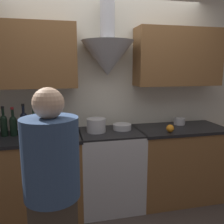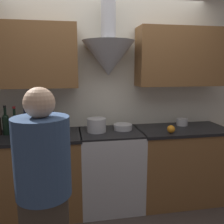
{
  "view_description": "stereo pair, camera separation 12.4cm",
  "coord_description": "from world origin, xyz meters",
  "px_view_note": "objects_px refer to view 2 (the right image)",
  "views": [
    {
      "loc": [
        -0.58,
        -2.27,
        1.67
      ],
      "look_at": [
        0.0,
        0.26,
        1.19
      ],
      "focal_mm": 38.0,
      "sensor_mm": 36.0,
      "label": 1
    },
    {
      "loc": [
        -0.46,
        -2.29,
        1.67
      ],
      "look_at": [
        0.0,
        0.26,
        1.19
      ],
      "focal_mm": 38.0,
      "sensor_mm": 36.0,
      "label": 2
    }
  ],
  "objects_px": {
    "wine_bottle_6": "(26,121)",
    "wine_bottle_4": "(6,123)",
    "saucepan": "(182,122)",
    "wine_bottle_8": "(44,120)",
    "wine_bottle_5": "(15,123)",
    "mixing_bowl": "(123,127)",
    "wine_bottle_9": "(52,120)",
    "wine_bottle_7": "(35,122)",
    "stock_pot": "(97,125)",
    "orange_fruit": "(171,129)",
    "person_foreground_left": "(45,198)",
    "stove_range": "(111,169)"
  },
  "relations": [
    {
      "from": "mixing_bowl",
      "to": "wine_bottle_5",
      "type": "bearing_deg",
      "value": 179.52
    },
    {
      "from": "wine_bottle_8",
      "to": "wine_bottle_9",
      "type": "xyz_separation_m",
      "value": [
        0.1,
        -0.01,
        -0.0
      ]
    },
    {
      "from": "wine_bottle_5",
      "to": "orange_fruit",
      "type": "distance_m",
      "value": 1.76
    },
    {
      "from": "orange_fruit",
      "to": "saucepan",
      "type": "relative_size",
      "value": 0.62
    },
    {
      "from": "wine_bottle_6",
      "to": "wine_bottle_8",
      "type": "xyz_separation_m",
      "value": [
        0.2,
        0.0,
        0.0
      ]
    },
    {
      "from": "mixing_bowl",
      "to": "orange_fruit",
      "type": "distance_m",
      "value": 0.56
    },
    {
      "from": "person_foreground_left",
      "to": "wine_bottle_7",
      "type": "bearing_deg",
      "value": 99.51
    },
    {
      "from": "saucepan",
      "to": "mixing_bowl",
      "type": "bearing_deg",
      "value": -174.43
    },
    {
      "from": "stock_pot",
      "to": "orange_fruit",
      "type": "xyz_separation_m",
      "value": [
        0.83,
        -0.2,
        -0.03
      ]
    },
    {
      "from": "wine_bottle_5",
      "to": "wine_bottle_9",
      "type": "distance_m",
      "value": 0.41
    },
    {
      "from": "stove_range",
      "to": "wine_bottle_4",
      "type": "bearing_deg",
      "value": 176.48
    },
    {
      "from": "stock_pot",
      "to": "mixing_bowl",
      "type": "height_order",
      "value": "stock_pot"
    },
    {
      "from": "wine_bottle_5",
      "to": "wine_bottle_4",
      "type": "bearing_deg",
      "value": 176.12
    },
    {
      "from": "person_foreground_left",
      "to": "wine_bottle_6",
      "type": "bearing_deg",
      "value": 103.97
    },
    {
      "from": "stove_range",
      "to": "mixing_bowl",
      "type": "bearing_deg",
      "value": 18.71
    },
    {
      "from": "stock_pot",
      "to": "saucepan",
      "type": "bearing_deg",
      "value": 6.03
    },
    {
      "from": "wine_bottle_5",
      "to": "wine_bottle_9",
      "type": "xyz_separation_m",
      "value": [
        0.41,
        0.02,
        0.01
      ]
    },
    {
      "from": "wine_bottle_7",
      "to": "saucepan",
      "type": "distance_m",
      "value": 1.81
    },
    {
      "from": "wine_bottle_4",
      "to": "wine_bottle_6",
      "type": "xyz_separation_m",
      "value": [
        0.21,
        0.02,
        0.01
      ]
    },
    {
      "from": "wine_bottle_4",
      "to": "saucepan",
      "type": "bearing_deg",
      "value": 1.65
    },
    {
      "from": "wine_bottle_7",
      "to": "wine_bottle_9",
      "type": "relative_size",
      "value": 1.0
    },
    {
      "from": "stove_range",
      "to": "wine_bottle_7",
      "type": "bearing_deg",
      "value": 175.85
    },
    {
      "from": "wine_bottle_8",
      "to": "mixing_bowl",
      "type": "height_order",
      "value": "wine_bottle_8"
    },
    {
      "from": "wine_bottle_9",
      "to": "mixing_bowl",
      "type": "distance_m",
      "value": 0.83
    },
    {
      "from": "wine_bottle_7",
      "to": "wine_bottle_8",
      "type": "height_order",
      "value": "wine_bottle_8"
    },
    {
      "from": "wine_bottle_4",
      "to": "stove_range",
      "type": "bearing_deg",
      "value": -3.52
    },
    {
      "from": "wine_bottle_8",
      "to": "wine_bottle_9",
      "type": "bearing_deg",
      "value": -5.3
    },
    {
      "from": "wine_bottle_5",
      "to": "stove_range",
      "type": "bearing_deg",
      "value": -3.48
    },
    {
      "from": "wine_bottle_6",
      "to": "wine_bottle_4",
      "type": "bearing_deg",
      "value": -175.72
    },
    {
      "from": "wine_bottle_6",
      "to": "wine_bottle_7",
      "type": "bearing_deg",
      "value": -13.0
    },
    {
      "from": "mixing_bowl",
      "to": "person_foreground_left",
      "type": "height_order",
      "value": "person_foreground_left"
    },
    {
      "from": "wine_bottle_8",
      "to": "person_foreground_left",
      "type": "bearing_deg",
      "value": -84.6
    },
    {
      "from": "stove_range",
      "to": "wine_bottle_7",
      "type": "height_order",
      "value": "wine_bottle_7"
    },
    {
      "from": "wine_bottle_9",
      "to": "person_foreground_left",
      "type": "relative_size",
      "value": 0.21
    },
    {
      "from": "wine_bottle_5",
      "to": "saucepan",
      "type": "bearing_deg",
      "value": 1.91
    },
    {
      "from": "wine_bottle_5",
      "to": "wine_bottle_8",
      "type": "bearing_deg",
      "value": 4.71
    },
    {
      "from": "wine_bottle_6",
      "to": "wine_bottle_8",
      "type": "bearing_deg",
      "value": 1.02
    },
    {
      "from": "orange_fruit",
      "to": "person_foreground_left",
      "type": "height_order",
      "value": "person_foreground_left"
    },
    {
      "from": "stock_pot",
      "to": "mixing_bowl",
      "type": "xyz_separation_m",
      "value": [
        0.32,
        0.04,
        -0.05
      ]
    },
    {
      "from": "stove_range",
      "to": "wine_bottle_6",
      "type": "xyz_separation_m",
      "value": [
        -0.96,
        0.09,
        0.61
      ]
    },
    {
      "from": "saucepan",
      "to": "wine_bottle_6",
      "type": "bearing_deg",
      "value": -178.63
    },
    {
      "from": "wine_bottle_8",
      "to": "mixing_bowl",
      "type": "bearing_deg",
      "value": -2.22
    },
    {
      "from": "wine_bottle_7",
      "to": "orange_fruit",
      "type": "relative_size",
      "value": 3.73
    },
    {
      "from": "wine_bottle_9",
      "to": "wine_bottle_5",
      "type": "bearing_deg",
      "value": -177.68
    },
    {
      "from": "wine_bottle_5",
      "to": "wine_bottle_6",
      "type": "xyz_separation_m",
      "value": [
        0.11,
        0.02,
        0.02
      ]
    },
    {
      "from": "stock_pot",
      "to": "wine_bottle_8",
      "type": "bearing_deg",
      "value": 172.71
    },
    {
      "from": "wine_bottle_5",
      "to": "wine_bottle_6",
      "type": "relative_size",
      "value": 0.91
    },
    {
      "from": "wine_bottle_4",
      "to": "person_foreground_left",
      "type": "relative_size",
      "value": 0.21
    },
    {
      "from": "wine_bottle_7",
      "to": "wine_bottle_8",
      "type": "distance_m",
      "value": 0.1
    },
    {
      "from": "wine_bottle_4",
      "to": "mixing_bowl",
      "type": "distance_m",
      "value": 1.33
    }
  ]
}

